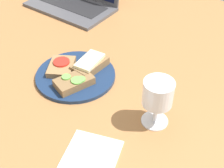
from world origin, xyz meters
The scene contains 7 objects.
wooden_table centered at (0.00, 0.00, 1.50)cm, with size 140.00×140.00×3.00cm, color #9E6B3D.
plate centered at (-5.84, -6.59, 3.57)cm, with size 24.29×24.29×1.14cm, color navy.
sandwich_with_tomato centered at (-10.95, -7.17, 5.16)cm, with size 11.30×12.19×2.37cm.
sandwich_with_cucumber centered at (-2.69, -10.65, 5.43)cm, with size 9.49×12.29×2.86cm.
sandwich_with_cheese centered at (-3.88, -1.88, 5.81)cm, with size 7.01×11.81×3.55cm.
wine_glass centered at (22.97, -8.38, 12.31)cm, with size 7.66×7.66×13.33cm.
napkin centered at (16.74, -27.48, 3.20)cm, with size 12.47×14.11×0.40cm, color white.
Camera 1 is at (46.52, -59.90, 63.75)cm, focal length 50.00 mm.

